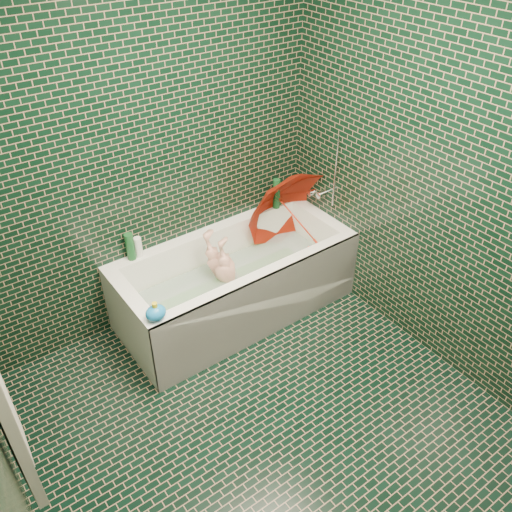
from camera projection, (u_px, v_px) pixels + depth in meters
floor at (271, 432)px, 3.23m from camera, size 2.80×2.80×0.00m
wall_back at (139, 156)px, 3.40m from camera, size 2.80×0.00×2.80m
wall_right at (454, 185)px, 3.10m from camera, size 0.00×2.80×2.80m
bathtub at (237, 289)px, 3.97m from camera, size 1.70×0.75×0.55m
bath_mat at (236, 293)px, 4.02m from camera, size 1.35×0.47×0.01m
water at (235, 278)px, 3.93m from camera, size 1.48×0.53×0.00m
faucet at (325, 189)px, 4.03m from camera, size 0.18×0.19×0.55m
child at (226, 277)px, 3.93m from camera, size 0.84×0.39×0.36m
umbrella at (297, 220)px, 4.07m from camera, size 0.90×0.92×1.00m
soap_bottle_a at (292, 196)px, 4.38m from camera, size 0.12×0.12×0.25m
soap_bottle_b at (296, 200)px, 4.34m from camera, size 0.09×0.09×0.17m
soap_bottle_c at (280, 205)px, 4.27m from camera, size 0.16×0.16×0.18m
bottle_right_tall at (276, 194)px, 4.18m from camera, size 0.07×0.07×0.24m
bottle_right_pump at (283, 192)px, 4.27m from camera, size 0.07×0.07×0.18m
bottle_left_tall at (130, 247)px, 3.65m from camera, size 0.08×0.08×0.20m
bottle_left_short at (138, 247)px, 3.69m from camera, size 0.05×0.05×0.15m
rubber_duck at (279, 198)px, 4.29m from camera, size 0.11×0.08×0.08m
bath_toy at (156, 313)px, 3.18m from camera, size 0.15×0.13×0.12m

